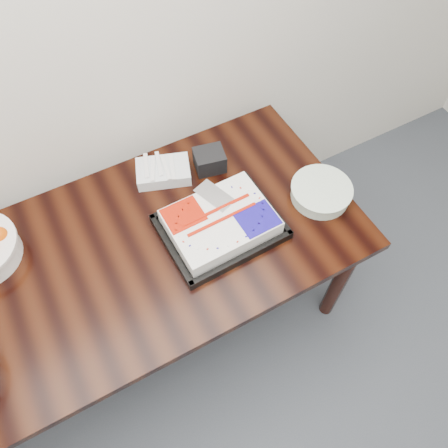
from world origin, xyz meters
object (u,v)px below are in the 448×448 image
table (138,262)px  plate_stack (321,192)px  napkin_box (210,160)px  cake_tray (220,223)px

table → plate_stack: size_ratio=7.05×
table → napkin_box: bearing=27.7°
cake_tray → table: bearing=168.4°
cake_tray → plate_stack: (0.44, -0.06, -0.01)m
table → plate_stack: (0.79, -0.13, 0.12)m
table → plate_stack: bearing=-9.2°
cake_tray → napkin_box: (0.11, 0.31, 0.00)m
cake_tray → plate_stack: size_ratio=1.82×
table → cake_tray: cake_tray is taller
table → plate_stack: plate_stack is taller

